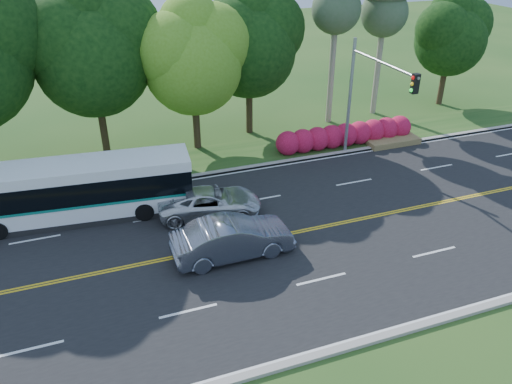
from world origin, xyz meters
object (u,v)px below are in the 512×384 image
object	(u,v)px
transit_bus	(76,192)
suv	(210,202)
traffic_signal	(369,88)
sedan	(233,238)

from	to	relation	value
transit_bus	suv	distance (m)	6.41
traffic_signal	suv	bearing A→B (deg)	-165.72
traffic_signal	suv	world-z (taller)	traffic_signal
sedan	suv	size ratio (longest dim) A/B	1.04
traffic_signal	transit_bus	bearing A→B (deg)	-178.02
transit_bus	sedan	world-z (taller)	transit_bus
sedan	suv	xyz separation A→B (m)	(-0.03, 3.57, -0.16)
traffic_signal	transit_bus	distance (m)	16.28
traffic_signal	sedan	bearing A→B (deg)	-148.30
transit_bus	traffic_signal	bearing A→B (deg)	7.36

